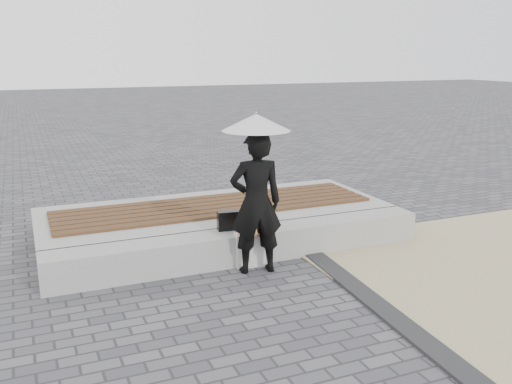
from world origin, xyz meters
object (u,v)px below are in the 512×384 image
at_px(parasol, 256,122).
at_px(handbag, 231,220).
at_px(woman, 256,203).
at_px(seating_ledge, 246,245).
at_px(canvas_tote, 251,249).

xyz_separation_m(parasol, handbag, (-0.13, 0.50, -1.30)).
bearing_deg(woman, seating_ledge, -84.42).
height_order(seating_ledge, canvas_tote, canvas_tote).
xyz_separation_m(seating_ledge, woman, (-0.03, -0.40, 0.67)).
distance_m(seating_ledge, parasol, 1.68).
bearing_deg(handbag, canvas_tote, -57.27).
relative_size(handbag, canvas_tote, 0.82).
height_order(seating_ledge, woman, woman).
bearing_deg(canvas_tote, parasol, -88.87).
height_order(seating_ledge, parasol, parasol).
bearing_deg(handbag, parasol, -67.89).
bearing_deg(canvas_tote, woman, -88.87).
distance_m(parasol, canvas_tote, 1.62).
bearing_deg(seating_ledge, handbag, 147.24).
bearing_deg(woman, handbag, -66.09).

